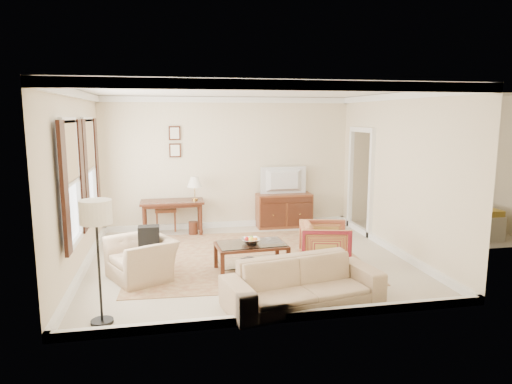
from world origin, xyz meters
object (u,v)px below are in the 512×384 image
object	(u,v)px
striped_armchair	(325,242)
sofa	(303,275)
sideboard	(284,210)
tv	(285,172)
coffee_table	(251,250)
club_armchair	(141,252)
writing_desk	(172,206)

from	to	relation	value
striped_armchair	sofa	size ratio (longest dim) A/B	0.39
striped_armchair	sofa	distance (m)	1.68
sideboard	striped_armchair	world-z (taller)	striped_armchair
sideboard	striped_armchair	bearing A→B (deg)	-90.45
tv	sofa	world-z (taller)	tv
coffee_table	tv	bearing A→B (deg)	65.52
striped_armchair	club_armchair	size ratio (longest dim) A/B	0.83
sofa	club_armchair	bearing A→B (deg)	135.02
sofa	sideboard	bearing A→B (deg)	67.78
coffee_table	striped_armchair	size ratio (longest dim) A/B	1.42
tv	coffee_table	distance (m)	3.21
sideboard	coffee_table	distance (m)	3.10
writing_desk	club_armchair	distance (m)	2.70
sideboard	tv	distance (m)	0.87
sideboard	sofa	xyz separation A→B (m)	(-0.84, -4.26, 0.03)
writing_desk	sofa	xyz separation A→B (m)	(1.64, -4.10, -0.20)
sideboard	sofa	size ratio (longest dim) A/B	0.59
sideboard	tv	xyz separation A→B (m)	(0.00, -0.02, 0.87)
club_armchair	coffee_table	bearing A→B (deg)	62.78
tv	club_armchair	distance (m)	4.18
tv	coffee_table	bearing A→B (deg)	65.52
striped_armchair	sideboard	bearing A→B (deg)	13.17
sideboard	club_armchair	distance (m)	4.11
sideboard	coffee_table	bearing A→B (deg)	-114.32
sideboard	sofa	bearing A→B (deg)	-101.18
coffee_table	club_armchair	bearing A→B (deg)	179.59
writing_desk	coffee_table	bearing A→B (deg)	-65.61
coffee_table	club_armchair	world-z (taller)	club_armchair
striped_armchair	writing_desk	bearing A→B (deg)	56.73
sideboard	striped_armchair	size ratio (longest dim) A/B	1.51
tv	club_armchair	bearing A→B (deg)	43.00
sideboard	sofa	world-z (taller)	sofa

